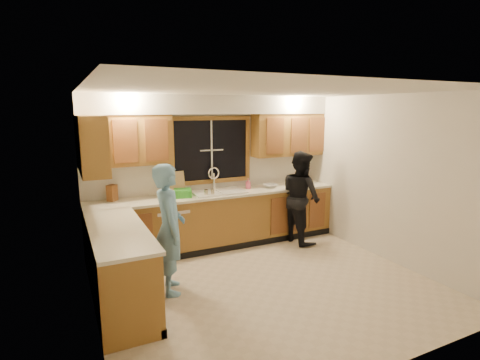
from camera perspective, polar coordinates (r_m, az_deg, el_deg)
name	(u,v)px	position (r m, az deg, el deg)	size (l,w,h in m)	color
floor	(266,284)	(5.14, 3.97, -15.57)	(4.20, 4.20, 0.00)	beige
ceiling	(269,90)	(4.62, 4.38, 13.46)	(4.20, 4.20, 0.00)	white
wall_back	(212,170)	(6.41, -4.37, 1.46)	(4.20, 4.20, 0.00)	silver
wall_left	(89,212)	(4.12, -22.07, -4.48)	(3.80, 3.80, 0.00)	silver
wall_right	(388,179)	(6.04, 21.67, 0.17)	(3.80, 3.80, 0.00)	silver
base_cabinets_back	(219,221)	(6.32, -3.25, -6.19)	(4.20, 0.60, 0.88)	olive
base_cabinets_left	(119,268)	(4.74, -17.99, -12.62)	(0.60, 1.90, 0.88)	olive
countertop_back	(219,194)	(6.19, -3.24, -2.15)	(4.20, 0.63, 0.04)	beige
countertop_left	(118,230)	(4.58, -18.13, -7.30)	(0.63, 1.90, 0.04)	beige
upper_cabinets_left	(125,140)	(5.81, -17.07, 5.79)	(1.35, 0.33, 0.75)	olive
upper_cabinets_right	(288,135)	(6.86, 7.30, 6.84)	(1.35, 0.33, 0.75)	olive
upper_cabinets_return	(92,145)	(5.14, -21.60, 4.94)	(0.33, 0.90, 0.75)	olive
soffit	(215,105)	(6.17, -3.90, 11.36)	(4.20, 0.35, 0.30)	beige
window_frame	(211,150)	(6.36, -4.38, 4.56)	(1.44, 0.03, 1.14)	black
sink	(218,196)	(6.22, -3.31, -2.43)	(0.86, 0.52, 0.57)	white
dishwasher	(169,229)	(6.06, -10.70, -7.41)	(0.60, 0.56, 0.82)	silver
stove	(127,287)	(4.22, -16.85, -15.40)	(0.58, 0.75, 0.90)	silver
man	(169,229)	(4.75, -10.71, -7.33)	(0.60, 0.39, 1.64)	#689EC5
woman	(301,197)	(6.52, 9.24, -2.57)	(0.77, 0.60, 1.59)	black
knife_block	(112,193)	(5.94, -18.91, -1.87)	(0.13, 0.11, 0.25)	brown
cutting_board	(177,183)	(6.14, -9.65, -0.44)	(0.28, 0.02, 0.37)	tan
dish_crate	(183,193)	(5.95, -8.73, -1.98)	(0.27, 0.25, 0.12)	#2C8E24
soap_bottle	(248,183)	(6.51, 1.25, -0.53)	(0.08, 0.08, 0.18)	#F65D83
bowl	(270,186)	(6.63, 4.62, -0.87)	(0.24, 0.24, 0.06)	silver
can_left	(206,193)	(5.95, -5.19, -1.98)	(0.06, 0.06, 0.11)	beige
can_right	(213,192)	(5.98, -4.20, -1.91)	(0.06, 0.06, 0.11)	beige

